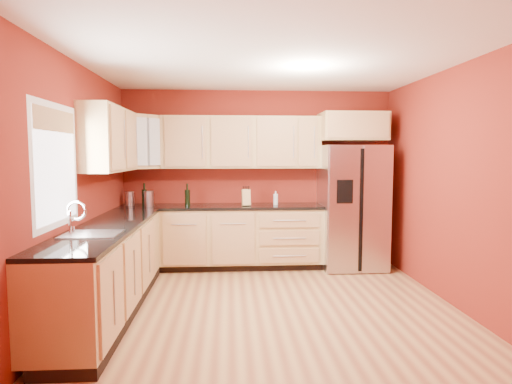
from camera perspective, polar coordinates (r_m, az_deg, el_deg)
floor at (r=4.76m, az=1.92°, el=-15.26°), size 4.00×4.00×0.00m
ceiling at (r=4.56m, az=2.02°, el=17.06°), size 4.00×4.00×0.00m
wall_back at (r=6.46m, az=0.24°, el=1.92°), size 4.00×0.04×2.60m
wall_front at (r=2.50m, az=6.46°, el=-3.00°), size 4.00×0.04×2.60m
wall_left at (r=4.72m, az=-22.97°, el=0.39°), size 0.04×4.00×2.60m
wall_right at (r=5.08m, az=25.06°, el=0.61°), size 0.04×4.00×2.60m
base_cabinets_back at (r=6.26m, az=-4.64°, el=-6.14°), size 2.90×0.60×0.88m
base_cabinets_left at (r=4.77m, az=-19.16°, el=-9.93°), size 0.60×2.80×0.88m
countertop_back at (r=6.18m, az=-4.67°, el=-1.96°), size 2.90×0.62×0.04m
countertop_left at (r=4.67m, az=-19.21°, el=-4.48°), size 0.62×2.80×0.04m
upper_cabinets_back at (r=6.28m, az=-1.95°, el=6.62°), size 2.30×0.33×0.75m
upper_cabinets_left at (r=5.35m, az=-18.91°, el=6.64°), size 0.33×1.35×0.75m
corner_upper_cabinet at (r=6.24m, az=-15.14°, el=6.46°), size 0.67×0.67×0.75m
over_fridge_cabinet at (r=6.41m, az=12.70°, el=8.49°), size 0.92×0.60×0.40m
refrigerator at (r=6.37m, az=12.69°, el=-1.95°), size 0.90×0.75×1.78m
window at (r=4.23m, az=-25.07°, el=3.22°), size 0.03×0.90×1.00m
sink_faucet at (r=4.17m, az=-21.11°, el=-3.28°), size 0.50×0.42×0.30m
canister_left at (r=6.35m, az=-16.47°, el=-0.86°), size 0.14×0.14×0.20m
canister_right at (r=6.21m, az=-14.09°, el=-0.86°), size 0.17×0.17×0.22m
wine_bottle_a at (r=6.11m, az=-9.13°, el=-0.38°), size 0.08×0.08×0.32m
wine_bottle_b at (r=6.28m, az=-14.66°, el=-0.33°), size 0.08×0.08×0.32m
knife_block at (r=6.10m, az=-1.33°, el=-0.76°), size 0.12×0.12×0.23m
soap_dispenser at (r=6.23m, az=2.64°, el=-0.79°), size 0.09×0.09×0.20m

